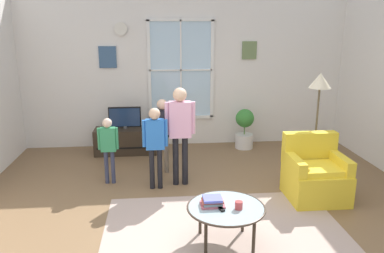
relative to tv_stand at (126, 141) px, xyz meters
The scene contains 17 objects.
ground_plane 2.93m from the tv_stand, 66.68° to the right, with size 6.82×6.89×0.02m, color brown.
back_wall 1.79m from the tv_stand, 24.36° to the left, with size 6.22×0.17×2.99m.
area_rug 3.27m from the tv_stand, 65.74° to the right, with size 2.81×1.93×0.01m, color tan.
tv_stand is the anchor object (origin of this frame).
television 0.45m from the tv_stand, 90.00° to the right, with size 0.59×0.08×0.41m.
armchair 3.50m from the tv_stand, 38.80° to the right, with size 0.76×0.74×0.87m.
coffee_table 3.50m from the tv_stand, 68.26° to the right, with size 0.85×0.85×0.45m.
book_stack 3.41m from the tv_stand, 70.20° to the right, with size 0.26×0.20×0.09m.
cup 3.61m from the tv_stand, 66.81° to the right, with size 0.08×0.08×0.09m, color #BF3F3F.
remote_near_books 3.50m from the tv_stand, 69.62° to the right, with size 0.04×0.14×0.02m, color black.
remote_near_cup 3.52m from the tv_stand, 69.63° to the right, with size 0.04×0.14×0.02m, color black.
person_green_shirt 1.48m from the tv_stand, 95.59° to the right, with size 0.30×0.14×1.01m.
person_black_shirt 1.36m from the tv_stand, 57.82° to the right, with size 0.37×0.17×1.21m.
person_pink_shirt 1.94m from the tv_stand, 59.54° to the right, with size 0.44×0.20×1.47m.
person_blue_shirt 1.84m from the tv_stand, 71.75° to the right, with size 0.36×0.16×1.20m.
potted_plant_by_window 2.28m from the tv_stand, ahead, with size 0.35×0.35×0.77m.
floor_lamp 3.55m from the tv_stand, 27.87° to the right, with size 0.32×0.32×1.65m.
Camera 1 is at (-0.58, -4.24, 2.32)m, focal length 35.80 mm.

